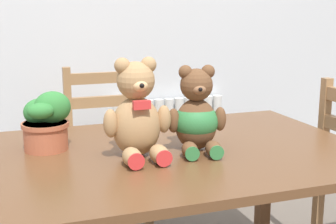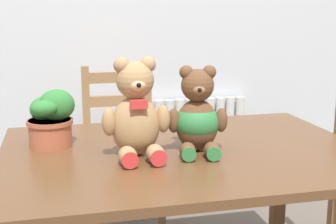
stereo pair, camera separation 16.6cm
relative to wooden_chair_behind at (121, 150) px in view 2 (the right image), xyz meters
name	(u,v)px [view 2 (the right image)]	position (x,y,z in m)	size (l,w,h in m)	color
radiator	(190,153)	(0.50, 0.38, -0.17)	(0.75, 0.10, 0.65)	silver
dining_table	(185,171)	(0.12, -0.84, 0.16)	(1.33, 0.97, 0.70)	brown
wooden_chair_behind	(121,150)	(0.00, 0.00, 0.00)	(0.39, 0.39, 0.91)	#997047
teddy_bear_left	(136,114)	(-0.06, -0.87, 0.39)	(0.24, 0.24, 0.35)	tan
teddy_bear_right	(197,117)	(0.16, -0.86, 0.37)	(0.22, 0.24, 0.31)	brown
potted_plant	(51,119)	(-0.35, -0.67, 0.35)	(0.18, 0.18, 0.22)	#B25B3D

